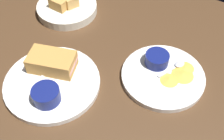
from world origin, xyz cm
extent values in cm
cube|color=#4C331E|center=(0.00, 0.00, -1.50)|extent=(110.00, 110.00, 3.00)
cylinder|color=white|center=(0.20, -7.78, 0.80)|extent=(26.84, 26.84, 1.60)
cube|color=#C68C42|center=(-2.76, -3.62, 4.00)|extent=(14.68, 11.14, 4.80)
cube|color=#DB938E|center=(-2.76, -3.62, 4.00)|extent=(14.75, 10.64, 0.80)
cylinder|color=navy|center=(2.89, -13.19, 3.56)|extent=(7.35, 7.35, 3.91)
cylinder|color=black|center=(2.89, -13.19, 5.11)|extent=(6.03, 6.03, 0.60)
cube|color=silver|center=(-4.53, -6.59, 1.85)|extent=(4.64, 4.25, 0.40)
ellipsoid|color=silver|center=(-0.42, -10.25, 2.00)|extent=(3.85, 3.77, 0.80)
cylinder|color=white|center=(25.66, 10.28, 0.80)|extent=(23.70, 23.70, 1.60)
cylinder|color=navy|center=(22.11, 13.24, 3.30)|extent=(6.94, 6.94, 3.40)
cylinder|color=olive|center=(22.11, 13.24, 4.60)|extent=(5.69, 5.69, 0.60)
cube|color=silver|center=(25.99, 11.01, 1.85)|extent=(3.00, 5.34, 0.40)
ellipsoid|color=silver|center=(28.26, 16.02, 2.00)|extent=(3.32, 3.82, 0.80)
cone|color=gold|center=(30.44, 12.79, 1.90)|extent=(6.63, 6.63, 0.60)
cone|color=gold|center=(27.93, 9.13, 1.90)|extent=(5.67, 5.67, 0.60)
cone|color=gold|center=(30.13, 15.66, 1.90)|extent=(6.11, 6.11, 0.60)
cylinder|color=silver|center=(-16.05, 20.86, 1.50)|extent=(20.99, 20.99, 3.00)
cube|color=tan|center=(-15.21, 21.62, 4.87)|extent=(7.27, 6.45, 3.75)
cube|color=tan|center=(-17.06, 18.38, 4.88)|extent=(6.25, 4.74, 3.75)
camera|label=1|loc=(39.12, -40.73, 63.23)|focal=45.19mm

